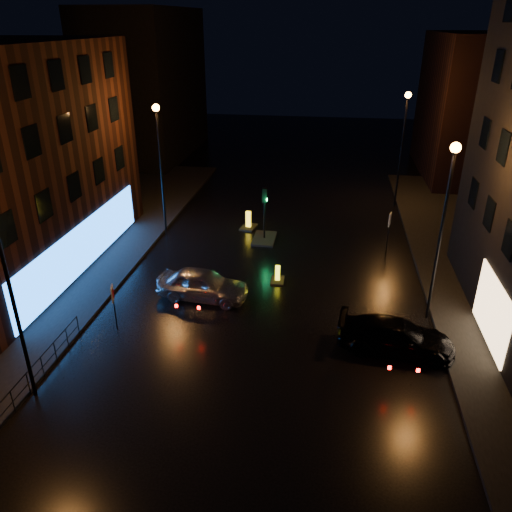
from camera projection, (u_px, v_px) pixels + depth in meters
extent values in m
plane|color=black|center=(246.00, 381.00, 19.71)|extent=(120.00, 120.00, 0.00)
cube|color=black|center=(30.00, 266.00, 28.72)|extent=(12.00, 44.00, 0.15)
cube|color=black|center=(147.00, 85.00, 50.13)|extent=(8.00, 16.00, 14.00)
cube|color=black|center=(476.00, 107.00, 43.66)|extent=(8.00, 14.00, 12.00)
cylinder|color=black|center=(14.00, 304.00, 17.27)|extent=(0.14, 0.14, 8.00)
cylinder|color=black|center=(162.00, 175.00, 31.55)|extent=(0.14, 0.14, 8.00)
cylinder|color=black|center=(156.00, 110.00, 29.84)|extent=(0.20, 0.20, 0.25)
sphere|color=orange|center=(156.00, 108.00, 29.77)|extent=(0.44, 0.44, 0.44)
cylinder|color=black|center=(440.00, 240.00, 22.29)|extent=(0.14, 0.14, 8.00)
cylinder|color=black|center=(455.00, 151.00, 20.57)|extent=(0.20, 0.20, 0.25)
sphere|color=orange|center=(456.00, 148.00, 20.51)|extent=(0.44, 0.44, 0.44)
cylinder|color=black|center=(401.00, 154.00, 36.57)|extent=(0.14, 0.14, 8.00)
cylinder|color=black|center=(408.00, 97.00, 34.86)|extent=(0.20, 0.20, 0.25)
sphere|color=orange|center=(408.00, 95.00, 34.79)|extent=(0.44, 0.44, 0.44)
cube|color=black|center=(264.00, 239.00, 32.35)|extent=(1.40, 2.40, 0.12)
cylinder|color=black|center=(264.00, 219.00, 31.77)|extent=(0.12, 0.12, 2.80)
cube|color=black|center=(265.00, 195.00, 31.08)|extent=(0.28, 0.22, 0.90)
cylinder|color=#0CFF59|center=(267.00, 200.00, 31.19)|extent=(0.05, 0.18, 0.18)
cylinder|color=black|center=(40.00, 357.00, 19.49)|extent=(0.05, 6.00, 0.05)
cylinder|color=black|center=(42.00, 367.00, 19.69)|extent=(0.04, 6.00, 0.04)
cylinder|color=black|center=(42.00, 367.00, 19.69)|extent=(0.04, 0.04, 1.00)
cylinder|color=black|center=(78.00, 325.00, 22.37)|extent=(0.04, 0.04, 1.00)
imported|color=#B0B4B8|center=(203.00, 284.00, 25.23)|extent=(4.78, 2.33, 1.57)
imported|color=black|center=(396.00, 336.00, 21.23)|extent=(5.09, 2.53, 1.42)
cube|color=black|center=(277.00, 280.00, 27.19)|extent=(0.74, 1.09, 0.09)
cube|color=yellow|center=(278.00, 273.00, 27.00)|extent=(0.25, 0.17, 0.89)
cube|color=black|center=(278.00, 273.00, 27.00)|extent=(0.27, 0.03, 0.53)
cube|color=black|center=(248.00, 227.00, 34.11)|extent=(1.13, 1.51, 0.11)
cube|color=yellow|center=(248.00, 219.00, 33.86)|extent=(0.35, 0.26, 1.14)
cube|color=black|center=(248.00, 219.00, 33.86)|extent=(0.34, 0.08, 0.69)
cylinder|color=black|center=(115.00, 309.00, 22.55)|extent=(0.06, 0.06, 2.17)
cube|color=silver|center=(112.00, 293.00, 22.21)|extent=(0.22, 0.53, 0.74)
cylinder|color=#B20C0C|center=(113.00, 293.00, 22.21)|extent=(0.15, 0.42, 0.43)
cylinder|color=black|center=(388.00, 233.00, 30.36)|extent=(0.06, 0.06, 2.35)
cube|color=silver|center=(390.00, 220.00, 30.00)|extent=(0.21, 0.58, 0.80)
cylinder|color=#B20C0C|center=(389.00, 219.00, 30.01)|extent=(0.15, 0.46, 0.47)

